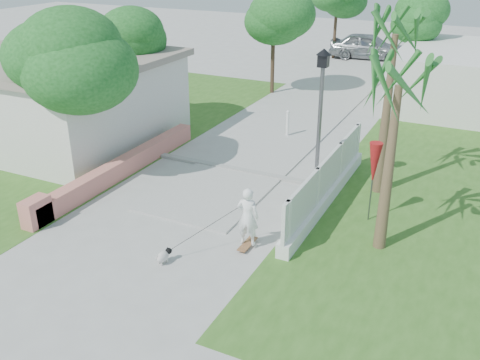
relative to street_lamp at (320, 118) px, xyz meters
The scene contains 21 objects.
ground 6.67m from the street_lamp, 117.80° to the right, with size 90.00×90.00×0.00m, color #B7B7B2.
path_strip 14.98m from the street_lamp, 101.31° to the left, with size 3.20×36.00×0.06m, color #B7B7B2.
curb 3.78m from the street_lamp, behind, with size 6.50×0.25×0.10m, color #999993.
grass_left 10.49m from the street_lamp, 165.83° to the left, with size 8.00×20.00×0.01m, color #33621F.
grass_right 5.38m from the street_lamp, 31.37° to the left, with size 8.00×20.00×0.01m, color #33621F.
pink_wall 6.83m from the street_lamp, 162.57° to the right, with size 0.45×8.20×0.80m.
house_left 10.94m from the street_lamp, behind, with size 8.40×7.40×3.23m.
lattice_fence 2.01m from the street_lamp, 44.82° to the right, with size 0.35×7.00×1.50m.
building_right 12.93m from the street_lamp, 76.07° to the left, with size 6.00×8.00×2.60m, color silver.
street_lamp is the anchor object (origin of this frame).
bollard 5.56m from the street_lamp, 120.96° to the left, with size 0.14×0.14×1.09m.
patio_umbrella 2.27m from the street_lamp, 27.76° to the right, with size 0.36×0.36×2.30m.
tree_left_near 7.92m from the street_lamp, 161.15° to the right, with size 3.60×3.60×5.28m.
tree_left_mid 8.96m from the street_lamp, 160.42° to the left, with size 3.20×3.20×4.85m.
tree_path_left 12.10m from the street_lamp, 119.30° to the left, with size 3.40×3.40×5.23m.
tree_path_right 14.52m from the street_lamp, 88.74° to the left, with size 3.00×3.00×4.79m.
palm_far 2.85m from the street_lamp, 30.47° to the left, with size 1.80×1.80×5.30m.
palm_near 3.72m from the street_lamp, 42.61° to the right, with size 1.80×1.80×4.70m.
skateboarder 4.84m from the street_lamp, 105.93° to the right, with size 1.82×1.82×1.65m.
dog 6.15m from the street_lamp, 110.75° to the right, with size 0.34×0.52×0.37m.
parked_car 21.41m from the street_lamp, 99.53° to the left, with size 1.99×4.95×1.69m, color #A9ABB0.
Camera 1 is at (7.38, -8.96, 7.17)m, focal length 40.00 mm.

